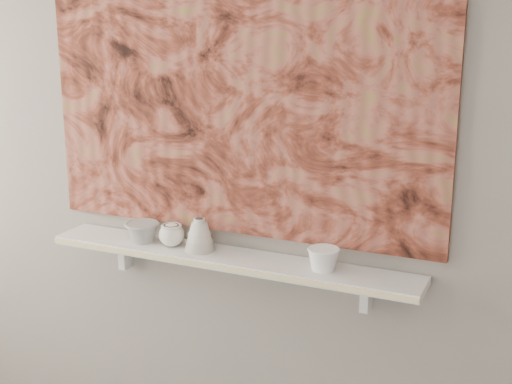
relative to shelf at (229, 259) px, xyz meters
The scene contains 11 objects.
wall_back 0.45m from the shelf, 90.00° to the left, with size 3.60×3.60×0.00m, color gray.
shelf is the anchor object (origin of this frame).
shelf_stripe 0.09m from the shelf, 90.00° to the right, with size 1.40×0.01×0.02m, color beige.
bracket_left 0.50m from the shelf, behind, with size 0.03×0.06×0.12m, color silver.
bracket_right 0.50m from the shelf, ahead, with size 0.03×0.06×0.12m, color silver.
painting 0.63m from the shelf, 90.00° to the left, with size 1.50×0.03×1.10m, color maroon.
house_motif 0.55m from the shelf, ahead, with size 0.09×0.00×0.08m, color black.
bowl_grey 0.37m from the shelf, behind, with size 0.13×0.13×0.08m, color #989895, non-canonical shape.
cup_cream 0.24m from the shelf, behind, with size 0.09×0.09×0.09m, color silver, non-canonical shape.
bell_vessel 0.14m from the shelf, behind, with size 0.11×0.11×0.12m, color silver, non-canonical shape.
bowl_white 0.36m from the shelf, ahead, with size 0.11×0.11×0.08m, color silver, non-canonical shape.
Camera 1 is at (1.06, -0.64, 1.82)m, focal length 50.00 mm.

